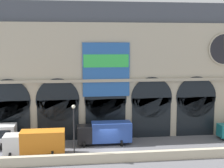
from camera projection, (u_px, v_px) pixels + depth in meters
ground_plane at (110, 150)px, 42.56m from camera, size 200.00×200.00×0.00m
quay_parapet_wall at (114, 157)px, 38.05m from camera, size 90.00×0.70×1.15m
station_building at (104, 71)px, 48.86m from camera, size 42.73×5.79×19.98m
box_truck_midwest at (36, 142)px, 40.33m from camera, size 7.50×2.91×3.12m
box_truck_center at (105, 132)px, 44.62m from camera, size 7.50×2.91×3.12m
street_lamp_quayside at (74, 125)px, 37.77m from camera, size 0.44×0.44×6.90m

